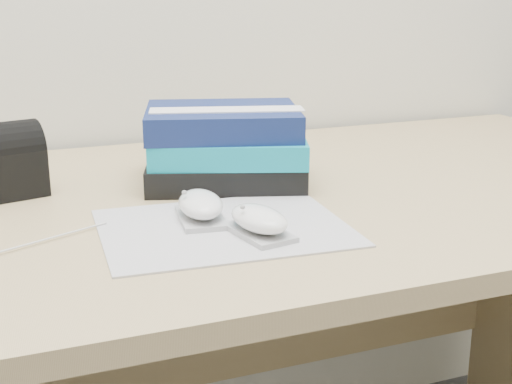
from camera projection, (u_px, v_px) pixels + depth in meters
name	position (u px, v px, depth m)	size (l,w,h in m)	color
desk	(239.00, 312.00, 1.23)	(1.60, 0.80, 0.73)	tan
mousepad	(224.00, 228.00, 0.93)	(0.32, 0.25, 0.00)	#9997A0
mouse_rear	(201.00, 206.00, 0.96)	(0.07, 0.11, 0.04)	#AEAEB1
mouse_front	(259.00, 221.00, 0.90)	(0.07, 0.11, 0.04)	#AAAAAD
usb_cable	(40.00, 241.00, 0.88)	(0.00, 0.00, 0.19)	silver
book_stack	(225.00, 146.00, 1.14)	(0.30, 0.26, 0.12)	black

